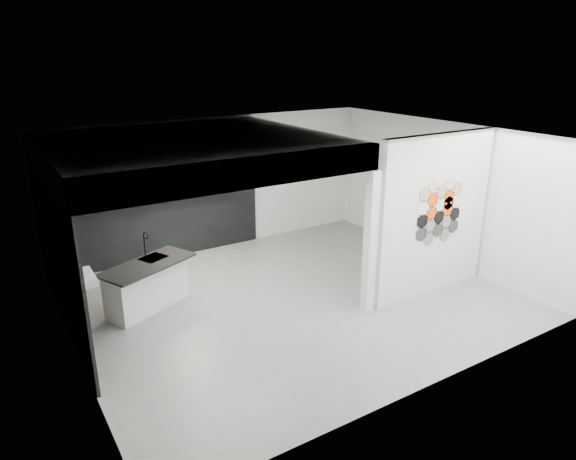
{
  "coord_description": "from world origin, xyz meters",
  "views": [
    {
      "loc": [
        -4.31,
        -6.74,
        4.04
      ],
      "look_at": [
        0.1,
        0.3,
        1.15
      ],
      "focal_mm": 32.0,
      "sensor_mm": 36.0,
      "label": 1
    }
  ],
  "objects_px": {
    "kettle": "(220,185)",
    "partition_panel": "(434,216)",
    "stockpot": "(116,200)",
    "glass_vase": "(225,185)",
    "utensil_cup": "(129,200)",
    "bottle_dark": "(159,194)",
    "kitchen_island": "(147,285)",
    "glass_bowl": "(225,186)",
    "wall_basin": "(80,279)"
  },
  "relations": [
    {
      "from": "partition_panel",
      "to": "kettle",
      "type": "height_order",
      "value": "partition_panel"
    },
    {
      "from": "partition_panel",
      "to": "glass_bowl",
      "type": "bearing_deg",
      "value": 118.23
    },
    {
      "from": "partition_panel",
      "to": "utensil_cup",
      "type": "height_order",
      "value": "partition_panel"
    },
    {
      "from": "kitchen_island",
      "to": "stockpot",
      "type": "relative_size",
      "value": 8.15
    },
    {
      "from": "glass_bowl",
      "to": "kettle",
      "type": "bearing_deg",
      "value": 180.0
    },
    {
      "from": "stockpot",
      "to": "bottle_dark",
      "type": "bearing_deg",
      "value": 0.0
    },
    {
      "from": "wall_basin",
      "to": "utensil_cup",
      "type": "relative_size",
      "value": 5.39
    },
    {
      "from": "partition_panel",
      "to": "bottle_dark",
      "type": "relative_size",
      "value": 15.55
    },
    {
      "from": "kettle",
      "to": "stockpot",
      "type": "bearing_deg",
      "value": 155.3
    },
    {
      "from": "stockpot",
      "to": "kitchen_island",
      "type": "bearing_deg",
      "value": -93.2
    },
    {
      "from": "kettle",
      "to": "bottle_dark",
      "type": "distance_m",
      "value": 1.32
    },
    {
      "from": "glass_bowl",
      "to": "utensil_cup",
      "type": "relative_size",
      "value": 1.07
    },
    {
      "from": "wall_basin",
      "to": "kettle",
      "type": "height_order",
      "value": "kettle"
    },
    {
      "from": "glass_vase",
      "to": "utensil_cup",
      "type": "bearing_deg",
      "value": 180.0
    },
    {
      "from": "kitchen_island",
      "to": "stockpot",
      "type": "distance_m",
      "value": 2.14
    },
    {
      "from": "wall_basin",
      "to": "bottle_dark",
      "type": "distance_m",
      "value": 2.89
    },
    {
      "from": "wall_basin",
      "to": "bottle_dark",
      "type": "xyz_separation_m",
      "value": [
        1.95,
        2.07,
        0.56
      ]
    },
    {
      "from": "glass_vase",
      "to": "bottle_dark",
      "type": "xyz_separation_m",
      "value": [
        -1.44,
        0.0,
        0.03
      ]
    },
    {
      "from": "wall_basin",
      "to": "glass_vase",
      "type": "height_order",
      "value": "glass_vase"
    },
    {
      "from": "partition_panel",
      "to": "kitchen_island",
      "type": "relative_size",
      "value": 1.65
    },
    {
      "from": "kitchen_island",
      "to": "bottle_dark",
      "type": "bearing_deg",
      "value": 39.91
    },
    {
      "from": "wall_basin",
      "to": "kitchen_island",
      "type": "height_order",
      "value": "kitchen_island"
    },
    {
      "from": "utensil_cup",
      "to": "kettle",
      "type": "bearing_deg",
      "value": 0.0
    },
    {
      "from": "glass_vase",
      "to": "utensil_cup",
      "type": "xyz_separation_m",
      "value": [
        -2.04,
        0.0,
        -0.01
      ]
    },
    {
      "from": "stockpot",
      "to": "utensil_cup",
      "type": "distance_m",
      "value": 0.23
    },
    {
      "from": "partition_panel",
      "to": "glass_bowl",
      "type": "relative_size",
      "value": 23.45
    },
    {
      "from": "kitchen_island",
      "to": "glass_vase",
      "type": "bearing_deg",
      "value": 14.56
    },
    {
      "from": "partition_panel",
      "to": "kettle",
      "type": "relative_size",
      "value": 13.85
    },
    {
      "from": "wall_basin",
      "to": "glass_bowl",
      "type": "bearing_deg",
      "value": 31.35
    },
    {
      "from": "partition_panel",
      "to": "glass_vase",
      "type": "distance_m",
      "value": 4.39
    },
    {
      "from": "wall_basin",
      "to": "stockpot",
      "type": "distance_m",
      "value": 2.42
    },
    {
      "from": "kettle",
      "to": "partition_panel",
      "type": "bearing_deg",
      "value": -85.04
    },
    {
      "from": "glass_bowl",
      "to": "utensil_cup",
      "type": "height_order",
      "value": "utensil_cup"
    },
    {
      "from": "bottle_dark",
      "to": "utensil_cup",
      "type": "xyz_separation_m",
      "value": [
        -0.59,
        0.0,
        -0.03
      ]
    },
    {
      "from": "partition_panel",
      "to": "kitchen_island",
      "type": "distance_m",
      "value": 4.96
    },
    {
      "from": "wall_basin",
      "to": "kitchen_island",
      "type": "xyz_separation_m",
      "value": [
        1.02,
        0.17,
        -0.43
      ]
    },
    {
      "from": "wall_basin",
      "to": "kitchen_island",
      "type": "relative_size",
      "value": 0.35
    },
    {
      "from": "stockpot",
      "to": "glass_vase",
      "type": "distance_m",
      "value": 2.26
    },
    {
      "from": "wall_basin",
      "to": "kettle",
      "type": "relative_size",
      "value": 2.97
    },
    {
      "from": "kitchen_island",
      "to": "kettle",
      "type": "xyz_separation_m",
      "value": [
        2.24,
        1.89,
        0.98
      ]
    },
    {
      "from": "kettle",
      "to": "kitchen_island",
      "type": "bearing_deg",
      "value": -164.49
    },
    {
      "from": "kettle",
      "to": "glass_bowl",
      "type": "bearing_deg",
      "value": -24.7
    },
    {
      "from": "wall_basin",
      "to": "utensil_cup",
      "type": "bearing_deg",
      "value": 56.76
    },
    {
      "from": "partition_panel",
      "to": "bottle_dark",
      "type": "xyz_separation_m",
      "value": [
        -3.52,
        3.87,
        0.01
      ]
    },
    {
      "from": "glass_bowl",
      "to": "glass_vase",
      "type": "height_order",
      "value": "glass_vase"
    },
    {
      "from": "utensil_cup",
      "to": "glass_vase",
      "type": "bearing_deg",
      "value": 0.0
    },
    {
      "from": "stockpot",
      "to": "utensil_cup",
      "type": "height_order",
      "value": "stockpot"
    },
    {
      "from": "stockpot",
      "to": "kettle",
      "type": "height_order",
      "value": "kettle"
    },
    {
      "from": "wall_basin",
      "to": "kitchen_island",
      "type": "bearing_deg",
      "value": 9.5
    },
    {
      "from": "kettle",
      "to": "wall_basin",
      "type": "bearing_deg",
      "value": -172.38
    }
  ]
}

